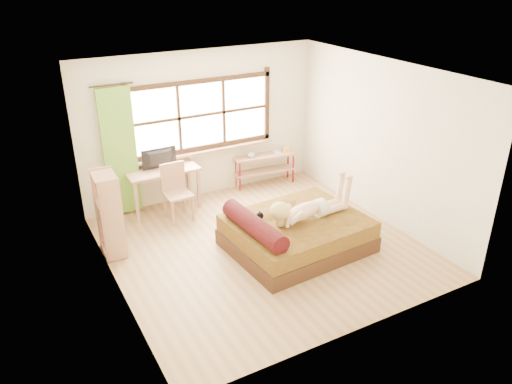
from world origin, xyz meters
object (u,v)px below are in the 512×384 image
bookshelf (109,214)px  pipe_shelf (265,163)px  chair (176,188)px  desk (163,175)px  woman (308,200)px  bed (294,233)px  kitten (253,220)px

bookshelf → pipe_shelf: bearing=21.2°
chair → bookshelf: size_ratio=0.75×
desk → chair: chair is taller
desk → chair: (0.10, -0.36, -0.13)m
desk → pipe_shelf: desk is taller
chair → bookshelf: 1.43m
pipe_shelf → bookshelf: 3.50m
woman → bed: bearing=163.0°
bed → pipe_shelf: 2.51m
bed → desk: (-1.30, 2.24, 0.40)m
bed → bookshelf: bookshelf is taller
bed → woman: size_ratio=1.50×
pipe_shelf → desk: bearing=-169.7°
kitten → bed: bearing=-12.6°
woman → pipe_shelf: bearing=71.4°
desk → kitten: bearing=-75.0°
desk → bookshelf: 1.54m
bed → chair: (-1.20, 1.88, 0.27)m
bed → kitten: size_ratio=7.01×
kitten → chair: 1.86m
desk → chair: size_ratio=1.29×
bed → desk: 2.62m
desk → bookshelf: bearing=-141.3°
woman → bookshelf: (-2.68, 1.29, -0.14)m
kitten → woman: bearing=-13.6°
kitten → bookshelf: 2.14m
bookshelf → woman: bearing=-23.1°
woman → kitten: bearing=166.4°
woman → desk: woman is taller
woman → pipe_shelf: 2.51m
woman → kitten: 0.90m
kitten → desk: desk is taller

